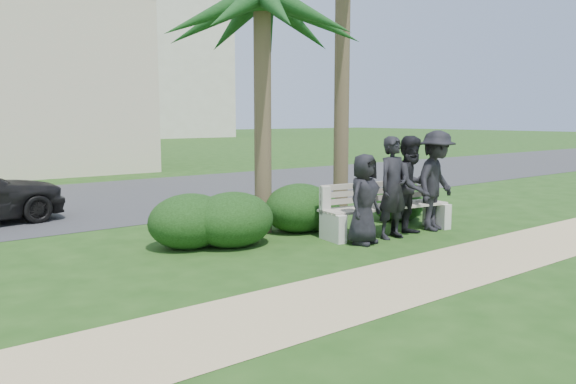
% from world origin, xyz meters
% --- Properties ---
extents(ground, '(160.00, 160.00, 0.00)m').
position_xyz_m(ground, '(0.00, 0.00, 0.00)').
color(ground, '#1C3F12').
rests_on(ground, ground).
extents(footpath, '(30.00, 1.60, 0.01)m').
position_xyz_m(footpath, '(0.00, -1.80, 0.00)').
color(footpath, tan).
rests_on(footpath, ground).
extents(asphalt_street, '(160.00, 8.00, 0.01)m').
position_xyz_m(asphalt_street, '(0.00, 8.00, 0.00)').
color(asphalt_street, '#2D2D30').
rests_on(asphalt_street, ground).
extents(stucco_bldg_right, '(8.40, 8.40, 7.30)m').
position_xyz_m(stucco_bldg_right, '(-1.00, 18.00, 3.66)').
color(stucco_bldg_right, beige).
rests_on(stucco_bldg_right, ground).
extents(hotel_tower, '(26.00, 18.00, 37.30)m').
position_xyz_m(hotel_tower, '(14.00, 55.00, 13.41)').
color(hotel_tower, beige).
rests_on(hotel_tower, ground).
extents(park_bench, '(2.73, 0.97, 0.93)m').
position_xyz_m(park_bench, '(1.12, 0.43, 0.42)').
color(park_bench, '#AEA692').
rests_on(park_bench, ground).
extents(man_a, '(0.85, 0.67, 1.55)m').
position_xyz_m(man_a, '(0.15, 0.06, 0.77)').
color(man_a, black).
rests_on(man_a, ground).
extents(man_b, '(0.67, 0.45, 1.82)m').
position_xyz_m(man_b, '(0.89, 0.06, 0.91)').
color(man_b, black).
rests_on(man_b, ground).
extents(man_c, '(0.96, 0.78, 1.82)m').
position_xyz_m(man_c, '(1.37, 0.05, 0.91)').
color(man_c, black).
rests_on(man_c, ground).
extents(man_d, '(1.38, 1.02, 1.91)m').
position_xyz_m(man_d, '(2.09, 0.06, 0.95)').
color(man_d, black).
rests_on(man_d, ground).
extents(hedge_a, '(1.43, 1.18, 0.93)m').
position_xyz_m(hedge_a, '(-2.30, 1.66, 0.47)').
color(hedge_a, black).
rests_on(hedge_a, ground).
extents(hedge_b, '(1.45, 1.20, 0.95)m').
position_xyz_m(hedge_b, '(-1.68, 1.32, 0.47)').
color(hedge_b, black).
rests_on(hedge_b, ground).
extents(hedge_c, '(1.22, 1.01, 0.79)m').
position_xyz_m(hedge_c, '(0.23, 1.53, 0.40)').
color(hedge_c, black).
rests_on(hedge_c, ground).
extents(hedge_d, '(1.44, 1.19, 0.94)m').
position_xyz_m(hedge_d, '(-0.01, 1.60, 0.47)').
color(hedge_d, black).
rests_on(hedge_d, ground).
extents(hedge_e, '(1.22, 1.01, 0.79)m').
position_xyz_m(hedge_e, '(2.33, 1.18, 0.40)').
color(hedge_e, black).
rests_on(hedge_e, ground).
extents(hedge_f, '(1.21, 1.00, 0.79)m').
position_xyz_m(hedge_f, '(2.87, 1.56, 0.39)').
color(hedge_f, black).
rests_on(hedge_f, ground).
extents(palm_left, '(3.00, 3.00, 5.18)m').
position_xyz_m(palm_left, '(-0.61, 1.94, 4.22)').
color(palm_left, brown).
rests_on(palm_left, ground).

